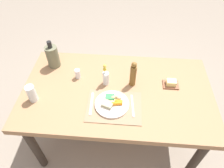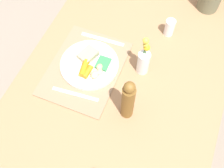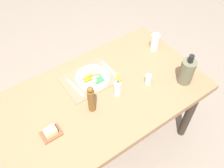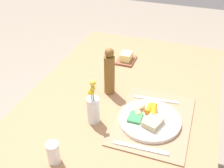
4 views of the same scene
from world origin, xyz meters
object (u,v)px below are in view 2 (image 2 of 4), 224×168
object	(u,v)px
dining_table	(120,93)
salt_shaker	(170,27)
dinner_plate	(90,64)
knife	(75,94)
pepper_mill	(128,100)
flower_vase	(144,61)
fork	(103,39)

from	to	relation	value
dining_table	salt_shaker	distance (m)	0.40
dinner_plate	knife	bearing A→B (deg)	0.60
dinner_plate	pepper_mill	xyz separation A→B (m)	(0.15, 0.24, 0.10)
dining_table	dinner_plate	size ratio (longest dim) A/B	5.96
dinner_plate	salt_shaker	world-z (taller)	salt_shaker
flower_vase	pepper_mill	bearing A→B (deg)	2.12
salt_shaker	dining_table	bearing A→B (deg)	-18.60
pepper_mill	dinner_plate	bearing A→B (deg)	-123.01
dinner_plate	flower_vase	bearing A→B (deg)	107.41
salt_shaker	flower_vase	size ratio (longest dim) A/B	0.41
dinner_plate	fork	size ratio (longest dim) A/B	1.23
salt_shaker	pepper_mill	size ratio (longest dim) A/B	0.36
salt_shaker	pepper_mill	xyz separation A→B (m)	(0.47, -0.04, 0.07)
dinner_plate	flower_vase	world-z (taller)	flower_vase
dining_table	salt_shaker	xyz separation A→B (m)	(-0.35, 0.12, 0.14)
knife	flower_vase	xyz separation A→B (m)	(-0.23, 0.23, 0.07)
pepper_mill	knife	bearing A→B (deg)	-88.75
fork	knife	distance (m)	0.32
pepper_mill	flower_vase	size ratio (longest dim) A/B	1.12
dining_table	fork	size ratio (longest dim) A/B	7.31
dinner_plate	flower_vase	xyz separation A→B (m)	(-0.07, 0.23, 0.06)
dining_table	dinner_plate	bearing A→B (deg)	-100.42
fork	pepper_mill	xyz separation A→B (m)	(0.31, 0.24, 0.11)
fork	knife	xyz separation A→B (m)	(0.32, 0.01, 0.00)
pepper_mill	flower_vase	world-z (taller)	pepper_mill
knife	fork	bearing A→B (deg)	175.97
fork	flower_vase	size ratio (longest dim) A/B	1.00
pepper_mill	salt_shaker	bearing A→B (deg)	174.82
fork	knife	bearing A→B (deg)	-1.38
knife	salt_shaker	world-z (taller)	salt_shaker
knife	pepper_mill	size ratio (longest dim) A/B	0.86
dining_table	pepper_mill	bearing A→B (deg)	31.32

